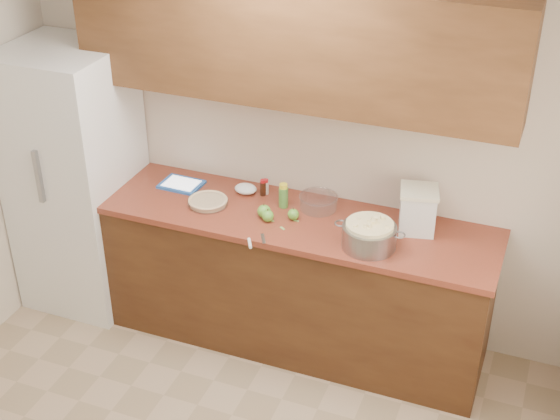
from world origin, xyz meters
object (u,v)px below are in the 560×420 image
at_px(flour_canister, 418,209).
at_px(tablet, 181,184).
at_px(pie, 208,202).
at_px(colander, 369,235).

distance_m(flour_canister, tablet, 1.54).
distance_m(pie, flour_canister, 1.28).
height_order(colander, flour_canister, flour_canister).
distance_m(colander, flour_canister, 0.35).
xyz_separation_m(pie, flour_canister, (1.27, 0.18, 0.11)).
bearing_deg(flour_canister, colander, -127.03).
bearing_deg(tablet, flour_canister, 2.58).
bearing_deg(flour_canister, pie, -171.97).
bearing_deg(flour_canister, tablet, -179.34).
height_order(pie, colander, colander).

